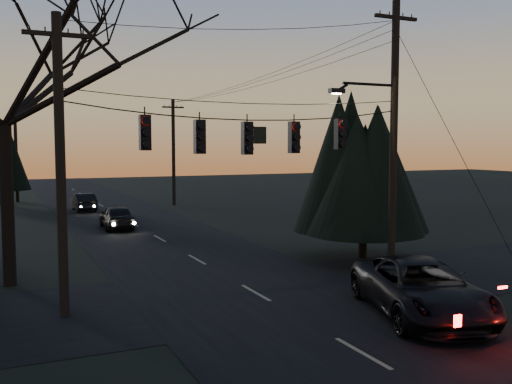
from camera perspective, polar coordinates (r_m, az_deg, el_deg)
name	(u,v)px	position (r m, az deg, el deg)	size (l,w,h in m)	color
main_road	(171,245)	(28.24, -8.55, -5.24)	(8.00, 120.00, 0.02)	black
cross_road	(256,293)	(19.05, -0.04, -10.07)	(60.00, 7.00, 0.02)	black
utility_pole_right	(391,277)	(21.85, 13.34, -8.29)	(5.00, 0.30, 10.00)	black
utility_pole_left	(65,316)	(17.52, -18.58, -11.67)	(1.80, 0.30, 8.50)	black
utility_pole_far_r	(174,205)	(46.89, -8.19, -1.29)	(1.80, 0.30, 8.50)	black
utility_pole_far_l	(18,202)	(53.00, -22.72, -0.92)	(0.30, 0.30, 8.00)	black
span_signal_assembly	(249,136)	(18.32, -0.73, 5.67)	(11.50, 0.44, 1.68)	black
bare_tree_left	(2,59)	(21.46, -24.05, 12.02)	(10.79, 10.79, 11.08)	black
evergreen_right	(364,159)	(24.79, 10.74, 3.26)	(4.80, 4.80, 7.36)	black
evergreen_dist	(0,157)	(50.75, -24.24, 3.17)	(3.51, 3.51, 6.55)	black
suv_near	(421,289)	(17.03, 16.16, -9.31)	(2.64, 5.73, 1.59)	black
sedan_oncoming_a	(117,217)	(34.11, -13.73, -2.45)	(1.64, 4.09, 1.39)	black
sedan_oncoming_b	(84,202)	(44.06, -16.86, -0.99)	(1.36, 3.90, 1.29)	black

